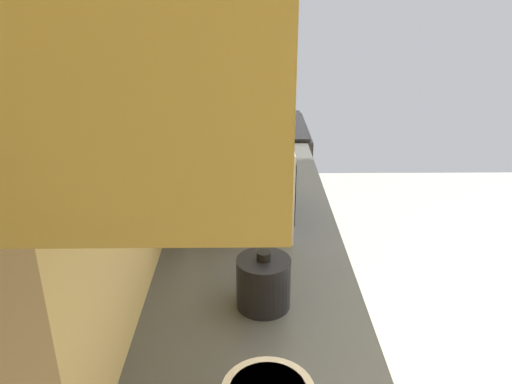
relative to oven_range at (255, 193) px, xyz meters
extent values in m
cube|color=#E9C576|center=(-1.38, 0.38, 0.91)|extent=(3.89, 0.12, 2.78)
cube|color=#4C4E4F|center=(-1.81, 0.02, 0.44)|extent=(2.92, 0.63, 0.02)
cube|color=#332819|center=(-1.33, -0.28, -0.03)|extent=(0.01, 0.01, 0.84)
cube|color=#332819|center=(-0.85, -0.28, -0.03)|extent=(0.01, 0.01, 0.84)
cube|color=black|center=(0.00, 0.00, -0.02)|extent=(0.71, 0.65, 0.93)
cube|color=black|center=(0.00, -0.33, -0.06)|extent=(0.55, 0.01, 0.51)
cube|color=black|center=(0.00, 0.00, 0.46)|extent=(0.67, 0.62, 0.02)
cube|color=black|center=(0.00, 0.30, 0.54)|extent=(0.67, 0.04, 0.18)
cylinder|color=#38383D|center=(-0.16, -0.12, 0.47)|extent=(0.11, 0.11, 0.01)
cylinder|color=#38383D|center=(0.16, -0.12, 0.47)|extent=(0.11, 0.11, 0.01)
cylinder|color=#38383D|center=(-0.16, 0.12, 0.47)|extent=(0.11, 0.11, 0.01)
cylinder|color=#38383D|center=(0.16, 0.12, 0.47)|extent=(0.11, 0.11, 0.01)
cube|color=white|center=(-1.27, 0.04, 0.61)|extent=(0.51, 0.32, 0.32)
cube|color=black|center=(-1.31, -0.12, 0.61)|extent=(0.32, 0.01, 0.22)
cube|color=#2D2D33|center=(-1.07, -0.12, 0.61)|extent=(0.09, 0.01, 0.22)
cylinder|color=black|center=(-1.86, -0.01, 0.52)|extent=(0.15, 0.15, 0.14)
cylinder|color=black|center=(-1.86, -0.01, 0.61)|extent=(0.04, 0.04, 0.02)
cylinder|color=black|center=(-1.78, -0.01, 0.55)|extent=(0.09, 0.02, 0.05)
camera|label=1|loc=(-3.02, 0.02, 1.28)|focal=35.12mm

